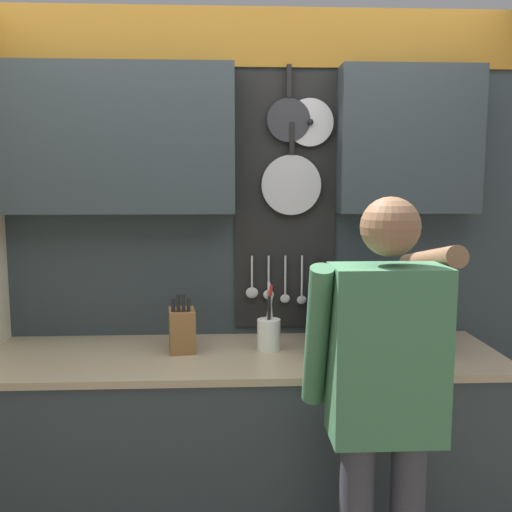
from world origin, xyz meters
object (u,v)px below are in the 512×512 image
Objects in this scene: microwave at (370,319)px; knife_block at (182,330)px; utensil_crock at (269,332)px; person at (384,389)px.

microwave reaches higher than knife_block.
microwave is 1.71× the size of utensil_crock.
knife_block is 0.95m from person.
microwave is 0.84m from knife_block.
person is at bearing -99.35° from microwave.
microwave is at bearing -0.30° from utensil_crock.
knife_block is at bearing 140.79° from person.
utensil_crock is 0.18× the size of person.
microwave is 0.62m from person.
person is at bearing -59.55° from utensil_crock.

